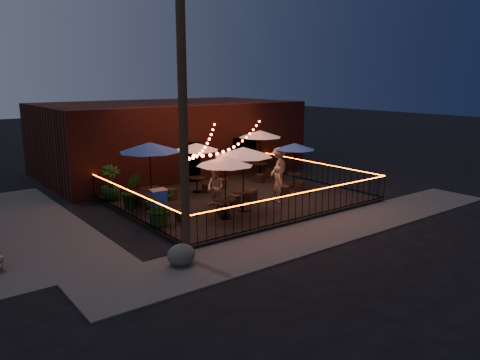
{
  "coord_description": "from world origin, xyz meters",
  "views": [
    {
      "loc": [
        -12.09,
        -13.98,
        5.33
      ],
      "look_at": [
        -0.33,
        1.42,
        1.11
      ],
      "focal_mm": 35.0,
      "sensor_mm": 36.0,
      "label": 1
    }
  ],
  "objects_px": {
    "cafe_table_4": "(295,147)",
    "boulder": "(181,255)",
    "cafe_table_2": "(243,153)",
    "cooler": "(158,199)",
    "cafe_table_3": "(196,147)",
    "utility_pole": "(183,127)",
    "cafe_table_0": "(225,162)",
    "cafe_table_1": "(150,148)",
    "cafe_table_5": "(260,134)"
  },
  "relations": [
    {
      "from": "cafe_table_5",
      "to": "cafe_table_1",
      "type": "bearing_deg",
      "value": -164.79
    },
    {
      "from": "cooler",
      "to": "boulder",
      "type": "height_order",
      "value": "cooler"
    },
    {
      "from": "cafe_table_0",
      "to": "cooler",
      "type": "height_order",
      "value": "cafe_table_0"
    },
    {
      "from": "cafe_table_3",
      "to": "boulder",
      "type": "distance_m",
      "value": 8.58
    },
    {
      "from": "cafe_table_5",
      "to": "cafe_table_4",
      "type": "bearing_deg",
      "value": -92.73
    },
    {
      "from": "cafe_table_1",
      "to": "cafe_table_3",
      "type": "bearing_deg",
      "value": 22.2
    },
    {
      "from": "cafe_table_0",
      "to": "cafe_table_4",
      "type": "relative_size",
      "value": 1.15
    },
    {
      "from": "cafe_table_3",
      "to": "cafe_table_0",
      "type": "bearing_deg",
      "value": -107.97
    },
    {
      "from": "cafe_table_5",
      "to": "boulder",
      "type": "height_order",
      "value": "cafe_table_5"
    },
    {
      "from": "cafe_table_0",
      "to": "cafe_table_3",
      "type": "xyz_separation_m",
      "value": [
        1.34,
        4.14,
        -0.07
      ]
    },
    {
      "from": "boulder",
      "to": "cafe_table_3",
      "type": "bearing_deg",
      "value": 54.66
    },
    {
      "from": "cafe_table_2",
      "to": "boulder",
      "type": "xyz_separation_m",
      "value": [
        -4.67,
        -3.11,
        -2.15
      ]
    },
    {
      "from": "cafe_table_4",
      "to": "boulder",
      "type": "relative_size",
      "value": 2.86
    },
    {
      "from": "cafe_table_2",
      "to": "cafe_table_4",
      "type": "bearing_deg",
      "value": 21.59
    },
    {
      "from": "cooler",
      "to": "boulder",
      "type": "xyz_separation_m",
      "value": [
        -2.02,
        -5.24,
        -0.25
      ]
    },
    {
      "from": "cafe_table_1",
      "to": "utility_pole",
      "type": "bearing_deg",
      "value": -106.52
    },
    {
      "from": "cafe_table_4",
      "to": "cooler",
      "type": "xyz_separation_m",
      "value": [
        -7.14,
        0.35,
        -1.53
      ]
    },
    {
      "from": "cafe_table_3",
      "to": "boulder",
      "type": "xyz_separation_m",
      "value": [
        -4.84,
        -6.83,
        -1.92
      ]
    },
    {
      "from": "cafe_table_0",
      "to": "boulder",
      "type": "relative_size",
      "value": 3.28
    },
    {
      "from": "cooler",
      "to": "cafe_table_1",
      "type": "bearing_deg",
      "value": 107.18
    },
    {
      "from": "cafe_table_4",
      "to": "cafe_table_5",
      "type": "distance_m",
      "value": 2.78
    },
    {
      "from": "utility_pole",
      "to": "boulder",
      "type": "xyz_separation_m",
      "value": [
        -0.32,
        -0.24,
        -3.66
      ]
    },
    {
      "from": "cafe_table_2",
      "to": "cafe_table_1",
      "type": "bearing_deg",
      "value": 137.38
    },
    {
      "from": "cafe_table_3",
      "to": "boulder",
      "type": "height_order",
      "value": "cafe_table_3"
    },
    {
      "from": "utility_pole",
      "to": "cafe_table_3",
      "type": "xyz_separation_m",
      "value": [
        4.52,
        6.59,
        -1.74
      ]
    },
    {
      "from": "cafe_table_4",
      "to": "utility_pole",
      "type": "bearing_deg",
      "value": -152.28
    },
    {
      "from": "cafe_table_3",
      "to": "cafe_table_2",
      "type": "bearing_deg",
      "value": -92.63
    },
    {
      "from": "cafe_table_3",
      "to": "utility_pole",
      "type": "bearing_deg",
      "value": -124.45
    },
    {
      "from": "utility_pole",
      "to": "cafe_table_0",
      "type": "bearing_deg",
      "value": 37.6
    },
    {
      "from": "cafe_table_1",
      "to": "cafe_table_5",
      "type": "height_order",
      "value": "cafe_table_1"
    },
    {
      "from": "cafe_table_3",
      "to": "cafe_table_1",
      "type": "bearing_deg",
      "value": -157.8
    },
    {
      "from": "cafe_table_4",
      "to": "cafe_table_1",
      "type": "bearing_deg",
      "value": 174.09
    },
    {
      "from": "cafe_table_1",
      "to": "cafe_table_2",
      "type": "bearing_deg",
      "value": -42.62
    },
    {
      "from": "utility_pole",
      "to": "cafe_table_1",
      "type": "relative_size",
      "value": 2.95
    },
    {
      "from": "cafe_table_0",
      "to": "cooler",
      "type": "relative_size",
      "value": 3.32
    },
    {
      "from": "utility_pole",
      "to": "cafe_table_0",
      "type": "relative_size",
      "value": 2.8
    },
    {
      "from": "cafe_table_3",
      "to": "cooler",
      "type": "xyz_separation_m",
      "value": [
        -2.82,
        -1.59,
        -1.67
      ]
    },
    {
      "from": "cafe_table_2",
      "to": "utility_pole",
      "type": "bearing_deg",
      "value": -146.59
    },
    {
      "from": "cafe_table_2",
      "to": "cafe_table_3",
      "type": "bearing_deg",
      "value": 87.37
    },
    {
      "from": "cafe_table_0",
      "to": "boulder",
      "type": "distance_m",
      "value": 4.84
    },
    {
      "from": "cafe_table_0",
      "to": "cafe_table_2",
      "type": "xyz_separation_m",
      "value": [
        1.17,
        0.42,
        0.17
      ]
    },
    {
      "from": "utility_pole",
      "to": "cafe_table_5",
      "type": "bearing_deg",
      "value": 39.52
    },
    {
      "from": "cafe_table_4",
      "to": "cooler",
      "type": "bearing_deg",
      "value": 177.17
    },
    {
      "from": "cafe_table_4",
      "to": "cafe_table_0",
      "type": "bearing_deg",
      "value": -158.78
    },
    {
      "from": "cafe_table_1",
      "to": "cafe_table_2",
      "type": "relative_size",
      "value": 1.02
    },
    {
      "from": "utility_pole",
      "to": "cafe_table_3",
      "type": "height_order",
      "value": "utility_pole"
    },
    {
      "from": "utility_pole",
      "to": "cooler",
      "type": "distance_m",
      "value": 6.29
    },
    {
      "from": "cafe_table_4",
      "to": "boulder",
      "type": "distance_m",
      "value": 10.53
    },
    {
      "from": "cafe_table_1",
      "to": "cafe_table_4",
      "type": "height_order",
      "value": "cafe_table_1"
    },
    {
      "from": "cafe_table_2",
      "to": "cooler",
      "type": "xyz_separation_m",
      "value": [
        -2.65,
        2.13,
        -1.91
      ]
    }
  ]
}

